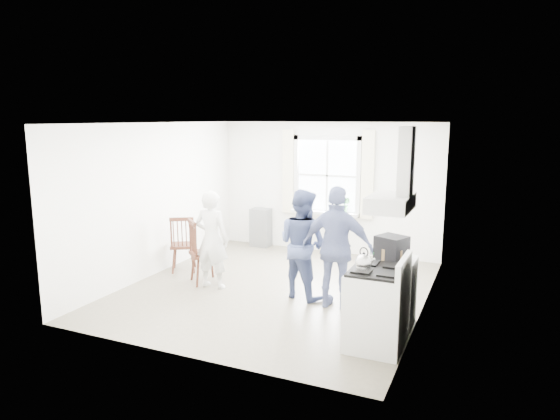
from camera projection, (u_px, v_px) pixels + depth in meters
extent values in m
cube|color=#79705D|center=(276.00, 289.00, 7.93)|extent=(4.62, 5.12, 0.02)
cube|color=white|center=(328.00, 188.00, 9.96)|extent=(4.62, 0.04, 2.64)
cube|color=white|center=(181.00, 247.00, 5.42)|extent=(4.62, 0.04, 2.64)
cube|color=white|center=(156.00, 199.00, 8.59)|extent=(0.04, 5.12, 2.64)
cube|color=white|center=(428.00, 221.00, 6.79)|extent=(0.04, 5.12, 2.64)
cube|color=white|center=(276.00, 122.00, 7.45)|extent=(4.62, 5.12, 0.02)
cube|color=white|center=(327.00, 175.00, 9.88)|extent=(1.20, 0.02, 1.40)
cube|color=silver|center=(327.00, 138.00, 9.72)|extent=(1.38, 0.09, 0.09)
cube|color=silver|center=(326.00, 213.00, 9.99)|extent=(1.38, 0.09, 0.09)
cube|color=silver|center=(297.00, 174.00, 10.11)|extent=(0.09, 0.09, 1.58)
cube|color=silver|center=(359.00, 177.00, 9.60)|extent=(0.09, 0.09, 1.58)
cube|color=silver|center=(325.00, 213.00, 9.92)|extent=(1.38, 0.24, 0.06)
cube|color=white|center=(288.00, 171.00, 10.16)|extent=(0.24, 0.05, 1.70)
cube|color=white|center=(368.00, 175.00, 9.51)|extent=(0.24, 0.05, 1.70)
cube|color=silver|center=(391.00, 203.00, 5.60)|extent=(0.45, 0.76, 0.18)
cube|color=silver|center=(406.00, 161.00, 5.45)|extent=(0.14, 0.30, 0.76)
cube|color=slate|center=(261.00, 227.00, 10.51)|extent=(0.40, 0.30, 0.80)
cube|color=white|center=(377.00, 309.00, 5.88)|extent=(0.65, 0.76, 0.92)
cube|color=black|center=(378.00, 270.00, 5.79)|extent=(0.61, 0.72, 0.03)
cube|color=white|center=(404.00, 266.00, 5.66)|extent=(0.06, 0.76, 0.20)
cylinder|color=silver|center=(349.00, 286.00, 5.97)|extent=(0.02, 0.61, 0.02)
sphere|color=silver|center=(364.00, 262.00, 5.73)|extent=(0.19, 0.19, 0.19)
cylinder|color=silver|center=(363.00, 267.00, 5.74)|extent=(0.17, 0.17, 0.04)
torus|color=black|center=(364.00, 252.00, 5.71)|extent=(0.12, 0.06, 0.12)
cube|color=silver|center=(394.00, 292.00, 6.48)|extent=(0.50, 0.55, 0.90)
cube|color=black|center=(391.00, 254.00, 6.33)|extent=(0.44, 0.42, 0.16)
cube|color=black|center=(392.00, 242.00, 6.30)|extent=(0.44, 0.42, 0.15)
cube|color=olive|center=(392.00, 255.00, 6.28)|extent=(0.27, 0.21, 0.16)
cube|color=#401F14|center=(183.00, 245.00, 8.80)|extent=(0.57, 0.57, 0.05)
cube|color=#401F14|center=(182.00, 233.00, 8.57)|extent=(0.38, 0.26, 0.55)
cylinder|color=#401F14|center=(184.00, 258.00, 8.84)|extent=(0.04, 0.04, 0.44)
cube|color=#401F14|center=(205.00, 254.00, 8.17)|extent=(0.62, 0.62, 0.05)
cube|color=#401F14|center=(192.00, 238.00, 8.04)|extent=(0.36, 0.34, 0.58)
cylinder|color=#401F14|center=(205.00, 269.00, 8.21)|extent=(0.04, 0.04, 0.46)
imported|color=white|center=(212.00, 239.00, 7.87)|extent=(0.59, 0.59, 1.57)
imported|color=#404C78|center=(302.00, 244.00, 7.45)|extent=(1.01, 1.01, 1.65)
imported|color=navy|center=(337.00, 248.00, 7.02)|extent=(1.07, 1.07, 1.75)
imported|color=#317037|center=(346.00, 205.00, 9.70)|extent=(0.20, 0.20, 0.31)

